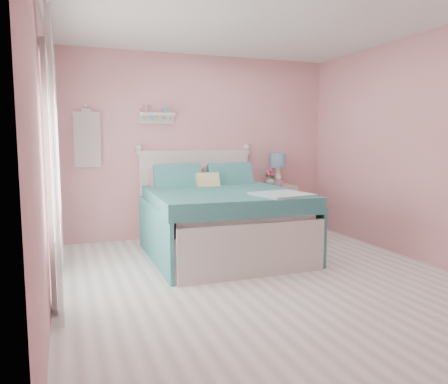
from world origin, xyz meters
TOP-DOWN VIEW (x-y plane):
  - floor at (0.00, 0.00)m, footprint 4.50×4.50m
  - room_shell at (0.00, 0.00)m, footprint 4.50×4.50m
  - bed at (-0.08, 1.17)m, footprint 1.76×2.18m
  - nightstand at (1.12, 1.98)m, footprint 0.50×0.49m
  - table_lamp at (1.19, 2.06)m, footprint 0.24×0.24m
  - vase at (1.05, 2.03)m, footprint 0.16×0.16m
  - teacup at (1.09, 1.81)m, footprint 0.12×0.12m
  - roses at (1.05, 2.02)m, footprint 0.14×0.11m
  - wall_shelf at (-0.63, 2.19)m, footprint 0.50×0.15m
  - hanging_dress at (-1.55, 2.18)m, footprint 0.34×0.03m
  - french_door at (-1.97, 0.40)m, footprint 0.04×1.32m
  - curtain_near at (-1.92, -0.34)m, footprint 0.04×0.40m
  - curtain_far at (-1.92, 1.14)m, footprint 0.04×0.40m

SIDE VIEW (x-z plane):
  - floor at x=0.00m, z-range 0.00..0.00m
  - nightstand at x=1.12m, z-range 0.00..0.72m
  - bed at x=-0.08m, z-range -0.21..1.04m
  - teacup at x=1.09m, z-range 0.72..0.81m
  - vase at x=1.05m, z-range 0.72..0.86m
  - roses at x=1.05m, z-range 0.84..0.96m
  - table_lamp at x=1.19m, z-range 0.82..1.30m
  - french_door at x=-1.97m, z-range -0.01..2.15m
  - curtain_near at x=-1.92m, z-range 0.02..2.34m
  - curtain_far at x=-1.92m, z-range 0.02..2.34m
  - hanging_dress at x=-1.55m, z-range 1.04..1.76m
  - room_shell at x=0.00m, z-range -0.67..3.83m
  - wall_shelf at x=-0.63m, z-range 1.61..1.86m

